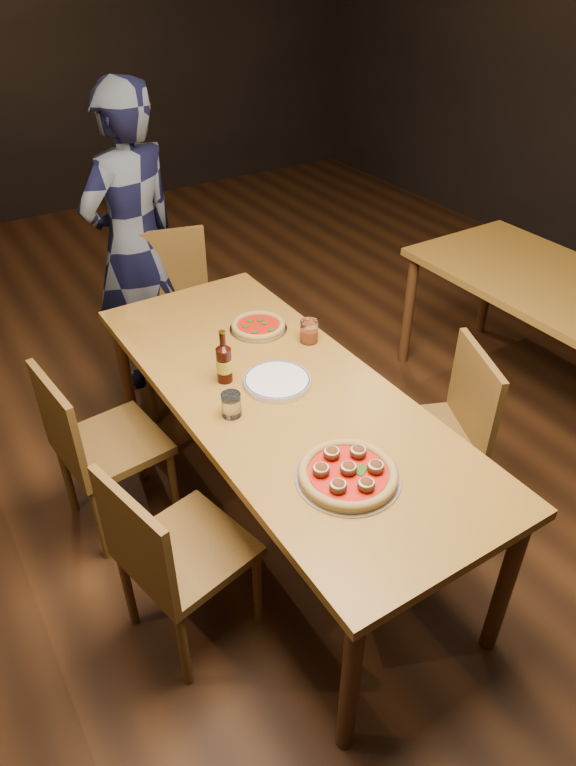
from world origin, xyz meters
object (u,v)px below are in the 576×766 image
plate_stack (277,382)px  chair_main_e (424,437)px  table_main (281,406)px  pizza_margherita (258,326)px  pizza_meatball (348,473)px  water_glass (231,405)px  beer_bottle (224,364)px  amber_glass (309,331)px  diner (135,244)px  chair_main_sw (112,443)px  chair_main_nw (187,549)px  chair_end (176,322)px

plate_stack → chair_main_e: bearing=-29.4°
table_main → pizza_margherita: bearing=70.4°
pizza_meatball → water_glass: size_ratio=3.76×
beer_bottle → pizza_margherita: bearing=41.2°
beer_bottle → amber_glass: size_ratio=2.25×
pizza_margherita → beer_bottle: size_ratio=1.17×
diner → pizza_margherita: bearing=80.7°
plate_stack → chair_main_sw: bearing=147.4°
chair_main_sw → pizza_meatball: chair_main_sw is taller
chair_main_nw → water_glass: chair_main_nw is taller
plate_stack → amber_glass: bearing=35.2°
chair_main_sw → chair_main_nw: bearing=176.8°
pizza_meatball → diner: diner is taller
water_glass → amber_glass: bearing=27.6°
pizza_meatball → chair_main_e: bearing=23.2°
water_glass → amber_glass: size_ratio=0.94×
diner → pizza_meatball: bearing=68.5°
plate_stack → pizza_meatball: bearing=-98.2°
chair_main_sw → pizza_margherita: chair_main_sw is taller
chair_main_e → amber_glass: (-0.26, 0.51, 0.35)m
pizza_margherita → water_glass: bearing=-129.3°
amber_glass → plate_stack: bearing=-144.8°
plate_stack → diner: bearing=91.6°
chair_main_e → chair_end: chair_end is taller
beer_bottle → diner: size_ratio=0.13×
diner → amber_glass: bearing=85.0°
chair_main_e → pizza_meatball: 0.76m
beer_bottle → plate_stack: bearing=-39.3°
chair_main_nw → beer_bottle: size_ratio=3.86×
chair_end → diner: 0.47m
plate_stack → beer_bottle: 0.22m
chair_main_sw → beer_bottle: (0.44, -0.25, 0.39)m
chair_main_e → pizza_meatball: bearing=-44.0°
chair_main_nw → amber_glass: size_ratio=8.68×
amber_glass → chair_main_nw: bearing=-149.2°
beer_bottle → chair_main_nw: bearing=-132.7°
pizza_margherita → amber_glass: (0.14, -0.21, 0.03)m
pizza_meatball → chair_main_sw: bearing=118.1°
chair_main_nw → chair_main_e: chair_main_e is taller
chair_end → chair_main_sw: bearing=-116.4°
pizza_meatball → beer_bottle: (-0.08, 0.72, 0.06)m
chair_main_sw → water_glass: chair_main_sw is taller
plate_stack → diner: diner is taller
table_main → chair_main_e: 0.66m
beer_bottle → chair_main_sw: bearing=150.2°
chair_main_sw → amber_glass: 0.98m
table_main → water_glass: size_ratio=21.34×
table_main → chair_main_e: size_ratio=2.25×
beer_bottle → water_glass: beer_bottle is taller
table_main → beer_bottle: 0.28m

